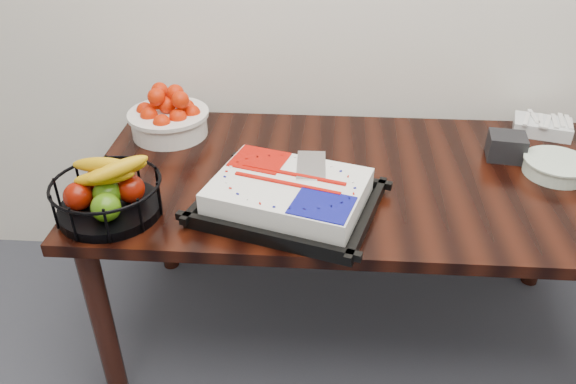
# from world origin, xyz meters

# --- Properties ---
(table) EXTENTS (1.80, 0.90, 0.75)m
(table) POSITION_xyz_m (0.00, 2.00, 0.66)
(table) COLOR black
(table) RESTS_ON ground
(cake_tray) EXTENTS (0.59, 0.52, 0.10)m
(cake_tray) POSITION_xyz_m (-0.23, 1.78, 0.80)
(cake_tray) COLOR black
(cake_tray) RESTS_ON table
(tangerine_bowl) EXTENTS (0.30, 0.30, 0.19)m
(tangerine_bowl) POSITION_xyz_m (-0.71, 2.24, 0.83)
(tangerine_bowl) COLOR white
(tangerine_bowl) RESTS_ON table
(fruit_basket) EXTENTS (0.32, 0.32, 0.17)m
(fruit_basket) POSITION_xyz_m (-0.76, 1.72, 0.82)
(fruit_basket) COLOR black
(fruit_basket) RESTS_ON table
(plate_stack) EXTENTS (0.21, 0.21, 0.05)m
(plate_stack) POSITION_xyz_m (0.64, 2.04, 0.78)
(plate_stack) COLOR white
(plate_stack) RESTS_ON table
(fork_bag) EXTENTS (0.23, 0.18, 0.06)m
(fork_bag) POSITION_xyz_m (0.69, 2.35, 0.78)
(fork_bag) COLOR silver
(fork_bag) RESTS_ON table
(napkin_box) EXTENTS (0.14, 0.12, 0.09)m
(napkin_box) POSITION_xyz_m (0.50, 2.14, 0.79)
(napkin_box) COLOR black
(napkin_box) RESTS_ON table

